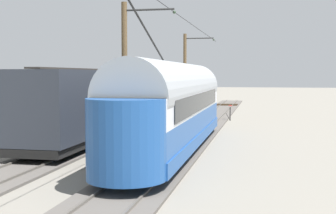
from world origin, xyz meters
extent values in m
plane|color=gray|center=(0.00, 0.00, 0.00)|extent=(220.00, 220.00, 0.00)
cube|color=#56514C|center=(-2.52, 0.00, 0.05)|extent=(2.80, 80.00, 0.10)
cube|color=#59544C|center=(-1.80, 0.00, 0.14)|extent=(0.07, 80.00, 0.08)
cube|color=#59544C|center=(-3.24, 0.00, 0.14)|extent=(0.07, 80.00, 0.08)
cube|color=#382819|center=(-2.52, -32.00, 0.11)|extent=(2.50, 0.24, 0.08)
cube|color=#382819|center=(-2.52, -31.35, 0.11)|extent=(2.50, 0.24, 0.08)
cube|color=#382819|center=(-2.52, -30.70, 0.11)|extent=(2.50, 0.24, 0.08)
cube|color=#382819|center=(-2.52, -30.05, 0.11)|extent=(2.50, 0.24, 0.08)
cube|color=#382819|center=(-2.52, -29.40, 0.11)|extent=(2.50, 0.24, 0.08)
cube|color=#56514C|center=(2.52, 0.00, 0.05)|extent=(2.80, 80.00, 0.10)
cube|color=#59544C|center=(3.24, 0.00, 0.14)|extent=(0.07, 80.00, 0.08)
cube|color=#59544C|center=(1.80, 0.00, 0.14)|extent=(0.07, 80.00, 0.08)
cube|color=#382819|center=(2.52, -32.00, 0.11)|extent=(2.50, 0.24, 0.08)
cube|color=#382819|center=(2.52, -31.35, 0.11)|extent=(2.50, 0.24, 0.08)
cube|color=#382819|center=(2.52, -30.70, 0.11)|extent=(2.50, 0.24, 0.08)
cube|color=#382819|center=(2.52, -30.05, 0.11)|extent=(2.50, 0.24, 0.08)
cube|color=#382819|center=(2.52, -29.40, 0.11)|extent=(2.50, 0.24, 0.08)
cube|color=#1E4C93|center=(-2.52, 2.62, 0.71)|extent=(2.65, 15.63, 0.55)
cube|color=#1E4C93|center=(-2.52, 2.62, 1.46)|extent=(2.55, 15.63, 0.95)
cube|color=silver|center=(-2.52, 2.62, 2.46)|extent=(2.55, 15.63, 1.05)
cylinder|color=#999EA3|center=(-2.52, 2.62, 2.98)|extent=(2.65, 15.32, 2.65)
cylinder|color=#1E4C93|center=(-2.52, -5.14, 1.70)|extent=(2.55, 2.55, 2.55)
cylinder|color=#1E4C93|center=(-2.52, 10.39, 1.70)|extent=(2.55, 2.55, 2.55)
cube|color=black|center=(-2.52, -6.28, 2.72)|extent=(1.63, 0.08, 0.36)
cube|color=black|center=(-2.52, -6.32, 2.41)|extent=(1.73, 0.06, 0.80)
cube|color=black|center=(-3.82, 2.62, 2.46)|extent=(0.04, 13.13, 0.80)
cube|color=black|center=(-1.23, 2.62, 2.46)|extent=(0.04, 13.13, 0.80)
cylinder|color=silver|center=(-2.52, -6.40, 1.46)|extent=(0.24, 0.06, 0.24)
cube|color=gray|center=(-2.52, -6.34, 0.53)|extent=(1.94, 0.12, 0.20)
cylinder|color=black|center=(-2.52, 7.57, 5.19)|extent=(0.07, 5.22, 1.83)
cylinder|color=black|center=(-3.24, -2.38, 0.56)|extent=(0.10, 0.76, 0.76)
cylinder|color=black|center=(-1.80, -2.38, 0.56)|extent=(0.10, 0.76, 0.76)
cylinder|color=black|center=(-3.24, 7.63, 0.56)|extent=(0.10, 0.76, 0.76)
cylinder|color=black|center=(-1.80, 7.63, 0.56)|extent=(0.10, 0.76, 0.76)
cube|color=#2D333D|center=(2.52, 1.75, 2.33)|extent=(2.90, 11.52, 3.20)
cube|color=#332D28|center=(2.52, 1.75, 3.99)|extent=(0.70, 10.37, 0.08)
cube|color=black|center=(2.52, 1.75, 0.53)|extent=(2.70, 11.52, 0.36)
cube|color=black|center=(4.00, 1.75, 2.07)|extent=(0.06, 2.20, 2.56)
cylinder|color=black|center=(3.24, 5.78, 0.60)|extent=(0.10, 0.84, 0.84)
cylinder|color=black|center=(1.80, 5.78, 0.60)|extent=(0.10, 0.84, 0.84)
cylinder|color=black|center=(3.24, -2.28, 0.60)|extent=(0.10, 0.84, 0.84)
cylinder|color=black|center=(1.80, -2.28, 0.60)|extent=(0.10, 0.84, 0.84)
cylinder|color=brown|center=(-0.05, -15.08, 3.61)|extent=(0.28, 0.28, 7.21)
cylinder|color=#2D2D2D|center=(-1.29, -15.08, 6.81)|extent=(2.47, 0.10, 0.10)
sphere|color=#334733|center=(-2.52, -15.08, 6.66)|extent=(0.16, 0.16, 0.16)
cylinder|color=brown|center=(-0.05, 2.56, 3.61)|extent=(0.28, 0.28, 7.21)
cylinder|color=#2D2D2D|center=(-1.29, 2.56, 6.81)|extent=(2.47, 0.10, 0.10)
sphere|color=#334733|center=(-2.52, 2.56, 6.66)|extent=(0.16, 0.16, 0.16)
cylinder|color=black|center=(-2.52, 2.56, 6.66)|extent=(0.03, 39.29, 0.03)
cylinder|color=black|center=(-1.29, -15.08, 6.81)|extent=(2.47, 0.02, 0.02)
cylinder|color=black|center=(-4.13, -12.82, 0.55)|extent=(0.08, 0.08, 1.10)
cylinder|color=red|center=(-4.13, -12.82, 1.22)|extent=(0.30, 0.30, 0.03)
cylinder|color=#262626|center=(-3.95, -12.82, 0.35)|extent=(0.33, 0.04, 0.54)
camera|label=1|loc=(-6.67, 24.02, 3.72)|focal=48.90mm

